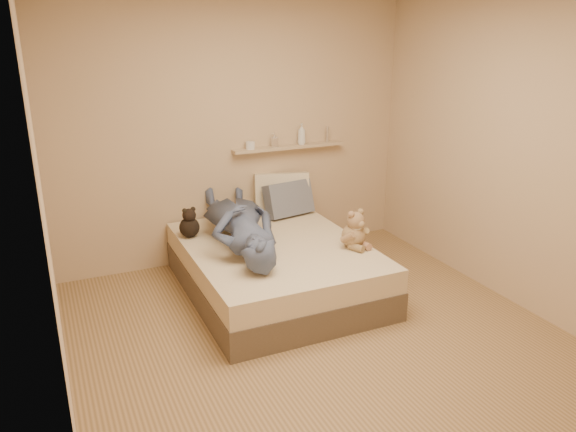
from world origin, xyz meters
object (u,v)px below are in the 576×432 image
pillow_grey (289,199)px  person (240,223)px  teddy_bear (355,232)px  dark_plush (189,224)px  pillow_cream (282,193)px  bed (275,268)px  wall_shelf (289,147)px  game_console (257,256)px

pillow_grey → person: person is taller
teddy_bear → dark_plush: 1.49m
teddy_bear → pillow_grey: size_ratio=0.69×
pillow_cream → person: (-0.70, -0.68, -0.01)m
dark_plush → pillow_grey: bearing=10.6°
dark_plush → pillow_grey: (1.08, 0.20, 0.05)m
bed → teddy_bear: 0.79m
bed → wall_shelf: size_ratio=1.58×
bed → pillow_cream: 1.03m
bed → dark_plush: dark_plush is taller
game_console → teddy_bear: size_ratio=0.50×
pillow_cream → wall_shelf: (0.12, 0.08, 0.45)m
bed → game_console: game_console is taller
game_console → wall_shelf: size_ratio=0.14×
dark_plush → person: bearing=-42.8°
teddy_bear → wall_shelf: size_ratio=0.29×
dark_plush → person: (0.36, -0.34, 0.07)m
person → dark_plush: bearing=-35.1°
bed → pillow_grey: size_ratio=3.80×
teddy_bear → person: (-0.87, 0.50, 0.05)m
dark_plush → wall_shelf: (1.18, 0.42, 0.53)m
wall_shelf → teddy_bear: bearing=-87.6°
game_console → pillow_grey: (0.81, 1.20, 0.02)m
pillow_cream → dark_plush: bearing=-162.1°
pillow_cream → person: size_ratio=0.34×
dark_plush → pillow_grey: size_ratio=0.57×
game_console → pillow_grey: bearing=55.9°
teddy_bear → pillow_cream: bearing=98.3°
teddy_bear → pillow_cream: size_ratio=0.63×
person → wall_shelf: (0.82, 0.76, 0.46)m
bed → pillow_grey: bearing=57.1°
pillow_grey → person: size_ratio=0.31×
teddy_bear → person: 1.00m
bed → person: size_ratio=1.19×
game_console → pillow_grey: 1.45m
bed → teddy_bear: size_ratio=5.52×
dark_plush → pillow_cream: size_ratio=0.52×
game_console → pillow_cream: size_ratio=0.31×
teddy_bear → person: person is taller
person → pillow_grey: bearing=-135.3°
person → wall_shelf: 1.21m
pillow_grey → dark_plush: bearing=-169.4°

